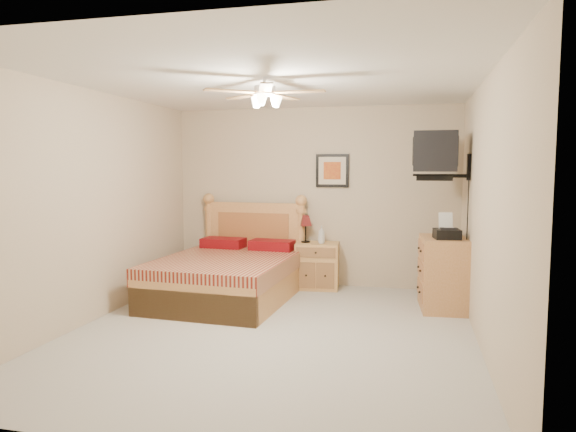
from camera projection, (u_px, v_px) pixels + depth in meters
The scene contains 17 objects.
floor at pixel (271, 333), 5.19m from camera, with size 4.50×4.50×0.00m, color #AAA599.
ceiling at pixel (270, 81), 4.95m from camera, with size 4.00×4.50×0.04m, color white.
wall_back at pixel (313, 197), 7.25m from camera, with size 4.00×0.04×2.50m, color #C0AC8D.
wall_front at pixel (164, 242), 2.89m from camera, with size 4.00×0.04×2.50m, color #C0AC8D.
wall_left at pixel (93, 206), 5.54m from camera, with size 0.04×4.50×2.50m, color #C0AC8D.
wall_right at pixel (485, 214), 4.60m from camera, with size 0.04×4.50×2.50m, color #C0AC8D.
bed at pixel (226, 249), 6.42m from camera, with size 1.52×1.99×1.29m, color #C0834A, non-canonical shape.
nightstand at pixel (317, 266), 7.07m from camera, with size 0.58×0.44×0.63m, color #C08D45.
table_lamp at pixel (306, 229), 7.09m from camera, with size 0.20×0.20×0.38m, color #5E1413, non-canonical shape.
lotion_bottle at pixel (321, 235), 6.99m from camera, with size 0.09×0.09×0.24m, color silver.
framed_picture at pixel (332, 171), 7.13m from camera, with size 0.46×0.04×0.46m, color black.
dresser at pixel (443, 273), 6.02m from camera, with size 0.50×0.72×0.85m, color #A66D36.
fax_machine at pixel (447, 226), 5.84m from camera, with size 0.28×0.30×0.30m, color black, non-canonical shape.
magazine_lower at pixel (438, 233), 6.28m from camera, with size 0.20×0.27×0.03m, color #B2A791.
magazine_upper at pixel (441, 231), 6.29m from camera, with size 0.22×0.30×0.02m, color gray.
wall_tv at pixel (448, 155), 5.90m from camera, with size 0.56×0.46×0.58m, color black, non-canonical shape.
ceiling_fan at pixel (265, 93), 4.77m from camera, with size 1.14×1.14×0.28m, color white, non-canonical shape.
Camera 1 is at (1.36, -4.87, 1.67)m, focal length 32.00 mm.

